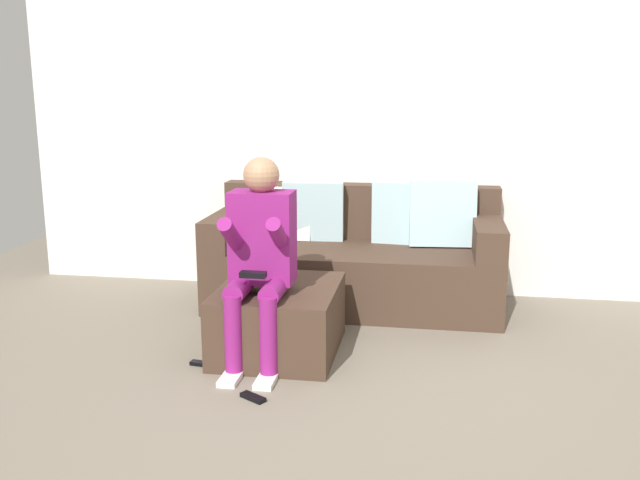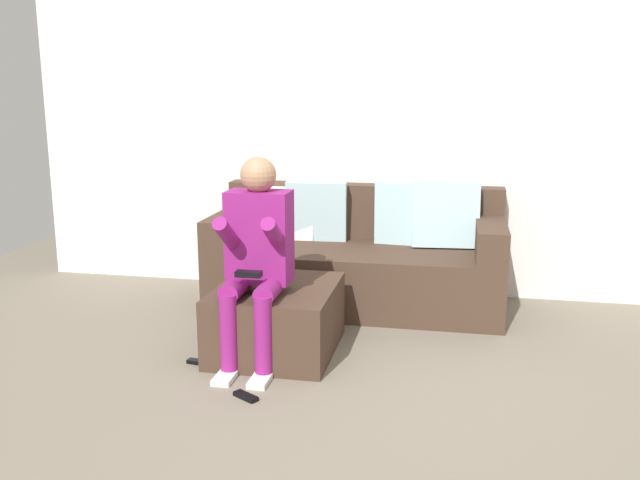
{
  "view_description": "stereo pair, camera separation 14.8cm",
  "coord_description": "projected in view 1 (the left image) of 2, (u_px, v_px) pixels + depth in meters",
  "views": [
    {
      "loc": [
        0.34,
        -2.82,
        1.53
      ],
      "look_at": [
        -0.36,
        1.42,
        0.58
      ],
      "focal_mm": 39.01,
      "sensor_mm": 36.0,
      "label": 1
    },
    {
      "loc": [
        0.49,
        -2.8,
        1.53
      ],
      "look_at": [
        -0.36,
        1.42,
        0.58
      ],
      "focal_mm": 39.01,
      "sensor_mm": 36.0,
      "label": 2
    }
  ],
  "objects": [
    {
      "name": "couch_sectional",
      "position": [
        357.0,
        258.0,
        4.95
      ],
      "size": [
        2.02,
        0.85,
        0.89
      ],
      "color": "#473326",
      "rests_on": "ground_plane"
    },
    {
      "name": "person_seated",
      "position": [
        260.0,
        249.0,
        3.82
      ],
      "size": [
        0.35,
        0.57,
        1.16
      ],
      "color": "#8C1E72",
      "rests_on": "ground_plane"
    },
    {
      "name": "ottoman",
      "position": [
        279.0,
        319.0,
        4.07
      ],
      "size": [
        0.68,
        0.79,
        0.39
      ],
      "primitive_type": "cube",
      "color": "#473326",
      "rests_on": "ground_plane"
    },
    {
      "name": "remote_near_ottoman",
      "position": [
        253.0,
        397.0,
        3.47
      ],
      "size": [
        0.15,
        0.12,
        0.02
      ],
      "primitive_type": "cube",
      "rotation": [
        0.0,
        0.0,
        -0.55
      ],
      "color": "black",
      "rests_on": "ground_plane"
    },
    {
      "name": "wall_back",
      "position": [
        389.0,
        126.0,
        5.12
      ],
      "size": [
        5.58,
        0.1,
        2.49
      ],
      "primitive_type": "cube",
      "color": "white",
      "rests_on": "ground_plane"
    },
    {
      "name": "remote_by_storage_bin",
      "position": [
        207.0,
        364.0,
        3.88
      ],
      "size": [
        0.2,
        0.07,
        0.02
      ],
      "primitive_type": "cube",
      "rotation": [
        0.0,
        0.0,
        -0.16
      ],
      "color": "black",
      "rests_on": "ground_plane"
    },
    {
      "name": "ground_plane",
      "position": [
        347.0,
        436.0,
        3.11
      ],
      "size": [
        7.26,
        7.26,
        0.0
      ],
      "primitive_type": "plane",
      "color": "slate"
    }
  ]
}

